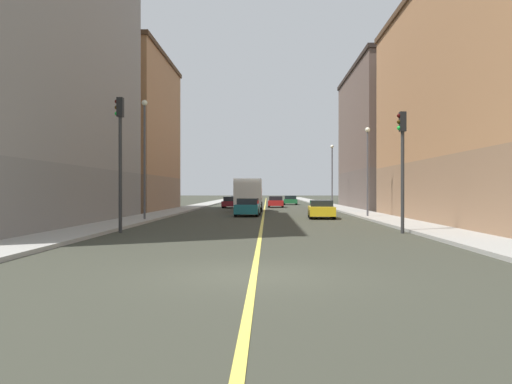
# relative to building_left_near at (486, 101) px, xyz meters

# --- Properties ---
(ground_plane) EXTENTS (400.00, 400.00, 0.00)m
(ground_plane) POSITION_rel_building_left_near_xyz_m (-13.58, -19.90, -7.38)
(ground_plane) COLOR #35362B
(ground_plane) RESTS_ON ground
(sidewalk_left) EXTENTS (2.60, 168.00, 0.15)m
(sidewalk_left) POSITION_rel_building_left_near_xyz_m (-5.36, 29.10, -7.31)
(sidewalk_left) COLOR #9E9B93
(sidewalk_left) RESTS_ON ground
(sidewalk_right) EXTENTS (2.60, 168.00, 0.15)m
(sidewalk_right) POSITION_rel_building_left_near_xyz_m (-21.79, 29.10, -7.31)
(sidewalk_right) COLOR #9E9B93
(sidewalk_right) RESTS_ON ground
(lane_center_stripe) EXTENTS (0.16, 154.00, 0.01)m
(lane_center_stripe) POSITION_rel_building_left_near_xyz_m (-13.58, 29.10, -7.37)
(lane_center_stripe) COLOR #E5D14C
(lane_center_stripe) RESTS_ON ground
(building_left_near) EXTENTS (8.43, 25.01, 14.74)m
(building_left_near) POSITION_rel_building_left_near_xyz_m (0.00, 0.00, 0.00)
(building_left_near) COLOR #8F6B4F
(building_left_near) RESTS_ON ground
(building_left_mid) EXTENTS (8.43, 20.67, 15.31)m
(building_left_mid) POSITION_rel_building_left_near_xyz_m (0.00, 25.75, 0.28)
(building_left_mid) COLOR brown
(building_left_mid) RESTS_ON ground
(building_right_corner) EXTENTS (8.43, 24.18, 21.83)m
(building_right_corner) POSITION_rel_building_left_near_xyz_m (-27.15, -3.52, 3.55)
(building_right_corner) COLOR slate
(building_right_corner) RESTS_ON ground
(building_right_midblock) EXTENTS (8.43, 16.84, 15.05)m
(building_right_midblock) POSITION_rel_building_left_near_xyz_m (-27.15, 18.67, 0.15)
(building_right_midblock) COLOR #8F6B4F
(building_right_midblock) RESTS_ON ground
(traffic_light_left_near) EXTENTS (0.40, 0.32, 5.57)m
(traffic_light_left_near) POSITION_rel_building_left_near_xyz_m (-7.08, -7.86, -3.74)
(traffic_light_left_near) COLOR #2D2D2D
(traffic_light_left_near) RESTS_ON ground
(traffic_light_right_near) EXTENTS (0.40, 0.32, 6.28)m
(traffic_light_right_near) POSITION_rel_building_left_near_xyz_m (-20.11, -7.86, -3.34)
(traffic_light_right_near) COLOR #2D2D2D
(traffic_light_right_near) RESTS_ON ground
(street_lamp_left_near) EXTENTS (0.36, 0.36, 6.37)m
(street_lamp_left_near) POSITION_rel_building_left_near_xyz_m (-6.06, 5.77, -3.32)
(street_lamp_left_near) COLOR #4C4C51
(street_lamp_left_near) RESTS_ON ground
(street_lamp_right_near) EXTENTS (0.36, 0.36, 7.59)m
(street_lamp_right_near) POSITION_rel_building_left_near_xyz_m (-21.09, 1.19, -2.67)
(street_lamp_right_near) COLOR #4C4C51
(street_lamp_right_near) RESTS_ON ground
(street_lamp_left_far) EXTENTS (0.36, 0.36, 6.90)m
(street_lamp_left_far) POSITION_rel_building_left_near_xyz_m (-6.06, 26.43, -3.03)
(street_lamp_left_far) COLOR #4C4C51
(street_lamp_left_far) RESTS_ON ground
(car_silver) EXTENTS (1.92, 4.61, 1.26)m
(car_silver) POSITION_rel_building_left_near_xyz_m (-17.34, 40.03, -6.75)
(car_silver) COLOR silver
(car_silver) RESTS_ON ground
(car_teal) EXTENTS (1.96, 4.36, 1.36)m
(car_teal) POSITION_rel_building_left_near_xyz_m (-14.77, 8.37, -6.71)
(car_teal) COLOR #196670
(car_teal) RESTS_ON ground
(car_red) EXTENTS (1.85, 4.03, 1.31)m
(car_red) POSITION_rel_building_left_near_xyz_m (-12.28, 29.54, -6.73)
(car_red) COLOR red
(car_red) RESTS_ON ground
(car_green) EXTENTS (1.96, 4.09, 1.27)m
(car_green) POSITION_rel_building_left_near_xyz_m (-10.06, 41.03, -6.77)
(car_green) COLOR #1E6B38
(car_green) RESTS_ON ground
(car_yellow) EXTENTS (1.94, 4.04, 1.28)m
(car_yellow) POSITION_rel_building_left_near_xyz_m (-9.46, 4.98, -6.74)
(car_yellow) COLOR gold
(car_yellow) RESTS_ON ground
(car_maroon) EXTENTS (1.92, 4.32, 1.29)m
(car_maroon) POSITION_rel_building_left_near_xyz_m (-17.39, 27.51, -6.75)
(car_maroon) COLOR maroon
(car_maroon) RESTS_ON ground
(box_truck) EXTENTS (2.54, 7.27, 3.03)m
(box_truck) POSITION_rel_building_left_near_xyz_m (-15.03, 17.18, -5.78)
(box_truck) COLOR maroon
(box_truck) RESTS_ON ground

